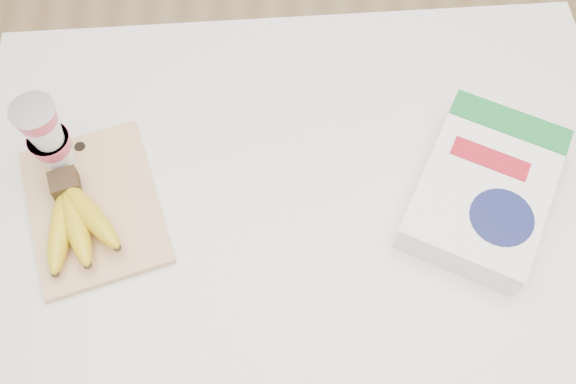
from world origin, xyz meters
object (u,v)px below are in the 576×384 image
object	(u,v)px
table	(301,271)
cutting_board	(94,206)
cereal_box	(484,188)
yogurt_stack	(47,137)
bananas	(75,219)

from	to	relation	value
table	cutting_board	xyz separation A→B (m)	(-0.38, -0.02, 0.45)
table	cereal_box	world-z (taller)	cereal_box
cutting_board	yogurt_stack	bearing A→B (deg)	109.54
cutting_board	bananas	distance (m)	0.06
table	cutting_board	bearing A→B (deg)	-176.20
cutting_board	bananas	size ratio (longest dim) A/B	1.50
table	bananas	world-z (taller)	bananas
cutting_board	cereal_box	bearing A→B (deg)	-17.49
yogurt_stack	bananas	bearing A→B (deg)	-73.61
cutting_board	bananas	xyz separation A→B (m)	(-0.02, -0.04, 0.03)
bananas	yogurt_stack	size ratio (longest dim) A/B	1.14
cutting_board	cereal_box	xyz separation A→B (m)	(0.68, -0.03, 0.03)
table	yogurt_stack	world-z (taller)	yogurt_stack
cutting_board	cereal_box	distance (m)	0.68
bananas	yogurt_stack	xyz separation A→B (m)	(-0.04, 0.12, 0.07)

